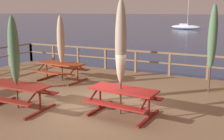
{
  "coord_description": "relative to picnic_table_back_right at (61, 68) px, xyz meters",
  "views": [
    {
      "loc": [
        4.07,
        -7.25,
        3.69
      ],
      "look_at": [
        0.0,
        0.77,
        1.74
      ],
      "focal_mm": 44.06,
      "sensor_mm": 36.0,
      "label": 1
    }
  ],
  "objects": [
    {
      "name": "patio_umbrella_tall_back_left",
      "position": [
        3.94,
        -2.43,
        1.52
      ],
      "size": [
        0.32,
        0.32,
        3.28
      ],
      "color": "#4C3828",
      "rests_on": "wooden_deck"
    },
    {
      "name": "picnic_table_front_right",
      "position": [
        0.95,
        -3.43,
        0.0
      ],
      "size": [
        2.08,
        1.47,
        0.78
      ],
      "color": "maroon",
      "rests_on": "wooden_deck"
    },
    {
      "name": "patio_umbrella_short_mid",
      "position": [
        0.9,
        -3.41,
        1.23
      ],
      "size": [
        0.32,
        0.32,
        2.82
      ],
      "color": "#4C3828",
      "rests_on": "wooden_deck"
    },
    {
      "name": "sailboat_distant",
      "position": [
        -5.0,
        47.91,
        -0.79
      ],
      "size": [
        6.14,
        2.27,
        7.72
      ],
      "color": "silver",
      "rests_on": "ground"
    },
    {
      "name": "picnic_table_back_right",
      "position": [
        0.0,
        0.0,
        0.0
      ],
      "size": [
        2.03,
        1.43,
        0.78
      ],
      "color": "#993819",
      "rests_on": "wooden_deck"
    },
    {
      "name": "wooden_deck",
      "position": [
        3.08,
        -2.04,
        -0.93
      ],
      "size": [
        15.36,
        10.23,
        0.74
      ],
      "primitive_type": "cube",
      "color": "#846647",
      "rests_on": "ground"
    },
    {
      "name": "ground_plane",
      "position": [
        3.08,
        -2.04,
        -1.31
      ],
      "size": [
        600.0,
        600.0,
        0.0
      ],
      "primitive_type": "plane",
      "color": "navy"
    },
    {
      "name": "railing_waterside_far",
      "position": [
        3.08,
        2.93,
        0.18
      ],
      "size": [
        15.16,
        0.1,
        1.09
      ],
      "color": "brown",
      "rests_on": "wooden_deck"
    },
    {
      "name": "patio_umbrella_tall_front",
      "position": [
        5.92,
        1.0,
        1.47
      ],
      "size": [
        0.32,
        0.32,
        3.19
      ],
      "color": "#4C3828",
      "rests_on": "wooden_deck"
    },
    {
      "name": "patio_umbrella_tall_mid_right",
      "position": [
        0.06,
        -0.05,
        1.2
      ],
      "size": [
        0.32,
        0.32,
        2.77
      ],
      "color": "#4C3828",
      "rests_on": "wooden_deck"
    },
    {
      "name": "picnic_table_mid_centre",
      "position": [
        4.02,
        -2.41,
        -0.0
      ],
      "size": [
        2.03,
        1.52,
        0.78
      ],
      "color": "maroon",
      "rests_on": "wooden_deck"
    }
  ]
}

